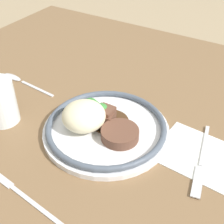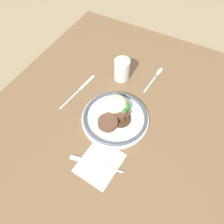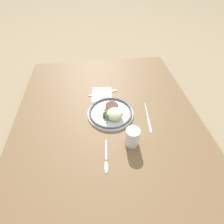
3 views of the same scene
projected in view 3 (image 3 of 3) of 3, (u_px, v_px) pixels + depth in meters
ground_plane at (107, 117)px, 1.00m from camera, size 8.00×8.00×0.00m
dining_table at (107, 115)px, 0.98m from camera, size 1.18×0.99×0.04m
napkin at (102, 94)px, 1.08m from camera, size 0.15×0.13×0.00m
plate at (111, 113)px, 0.94m from camera, size 0.25×0.25×0.06m
juice_glass at (132, 138)px, 0.79m from camera, size 0.06×0.06×0.09m
fork at (106, 92)px, 1.09m from camera, size 0.05×0.18×0.00m
knife at (148, 118)px, 0.93m from camera, size 0.21×0.03×0.00m
spoon at (106, 163)px, 0.75m from camera, size 0.17×0.03×0.01m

